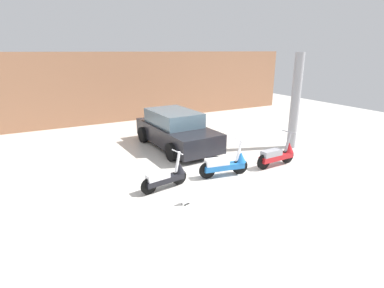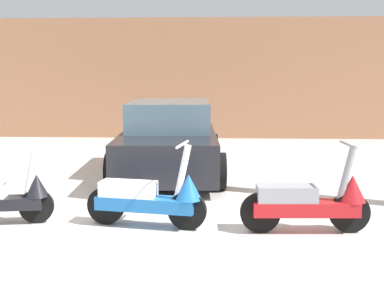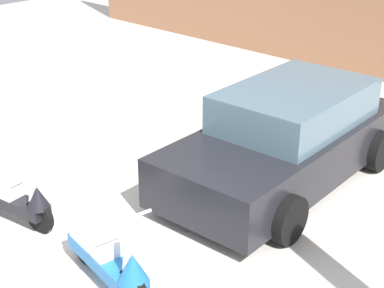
{
  "view_description": "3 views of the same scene",
  "coord_description": "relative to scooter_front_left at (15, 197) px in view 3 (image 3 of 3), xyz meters",
  "views": [
    {
      "loc": [
        -4.38,
        -6.23,
        3.53
      ],
      "look_at": [
        -0.05,
        1.85,
        0.66
      ],
      "focal_mm": 28.0,
      "sensor_mm": 36.0,
      "label": 1
    },
    {
      "loc": [
        1.12,
        -5.2,
        1.86
      ],
      "look_at": [
        0.78,
        1.78,
        0.85
      ],
      "focal_mm": 45.0,
      "sensor_mm": 36.0,
      "label": 2
    },
    {
      "loc": [
        4.41,
        -2.6,
        3.97
      ],
      "look_at": [
        -0.1,
        2.2,
        0.96
      ],
      "focal_mm": 55.0,
      "sensor_mm": 36.0,
      "label": 3
    }
  ],
  "objects": [
    {
      "name": "scooter_front_left",
      "position": [
        0.0,
        0.0,
        0.0
      ],
      "size": [
        1.38,
        0.54,
        0.97
      ],
      "rotation": [
        0.0,
        0.0,
        0.16
      ],
      "color": "black",
      "rests_on": "ground_plane"
    },
    {
      "name": "scooter_front_right",
      "position": [
        1.88,
        -0.04,
        0.03
      ],
      "size": [
        1.51,
        0.6,
        1.06
      ],
      "rotation": [
        0.0,
        0.0,
        -0.17
      ],
      "color": "black",
      "rests_on": "ground_plane"
    },
    {
      "name": "car_rear_left",
      "position": [
        1.8,
        3.21,
        0.31
      ],
      "size": [
        2.09,
        4.08,
        1.36
      ],
      "rotation": [
        0.0,
        0.0,
        -1.52
      ],
      "color": "black",
      "rests_on": "ground_plane"
    }
  ]
}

